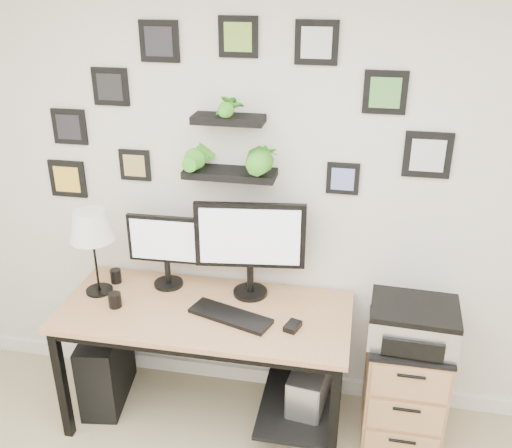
% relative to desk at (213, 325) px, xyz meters
% --- Properties ---
extents(room, '(4.00, 4.00, 4.00)m').
position_rel_desk_xyz_m(room, '(0.36, 0.32, -0.58)').
color(room, tan).
rests_on(room, ground).
extents(desk, '(1.60, 0.70, 0.75)m').
position_rel_desk_xyz_m(desk, '(0.00, 0.00, 0.00)').
color(desk, tan).
rests_on(desk, ground).
extents(monitor_left, '(0.44, 0.17, 0.45)m').
position_rel_desk_xyz_m(monitor_left, '(-0.32, 0.17, 0.38)').
color(monitor_left, black).
rests_on(monitor_left, desk).
extents(monitor_right, '(0.61, 0.22, 0.57)m').
position_rel_desk_xyz_m(monitor_right, '(0.18, 0.17, 0.46)').
color(monitor_right, black).
rests_on(monitor_right, desk).
extents(keyboard, '(0.48, 0.28, 0.02)m').
position_rel_desk_xyz_m(keyboard, '(0.12, -0.09, 0.14)').
color(keyboard, black).
rests_on(keyboard, desk).
extents(mouse, '(0.10, 0.12, 0.03)m').
position_rel_desk_xyz_m(mouse, '(0.46, -0.12, 0.14)').
color(mouse, black).
rests_on(mouse, desk).
extents(table_lamp, '(0.25, 0.25, 0.51)m').
position_rel_desk_xyz_m(table_lamp, '(-0.69, 0.03, 0.53)').
color(table_lamp, black).
rests_on(table_lamp, desk).
extents(mug, '(0.07, 0.07, 0.08)m').
position_rel_desk_xyz_m(mug, '(-0.53, -0.10, 0.16)').
color(mug, black).
rests_on(mug, desk).
extents(pen_cup, '(0.06, 0.06, 0.08)m').
position_rel_desk_xyz_m(pen_cup, '(-0.63, 0.15, 0.17)').
color(pen_cup, black).
rests_on(pen_cup, desk).
extents(pc_tower_black, '(0.28, 0.51, 0.49)m').
position_rel_desk_xyz_m(pc_tower_black, '(-0.69, 0.00, -0.38)').
color(pc_tower_black, black).
rests_on(pc_tower_black, ground).
extents(pc_tower_grey, '(0.24, 0.45, 0.43)m').
position_rel_desk_xyz_m(pc_tower_grey, '(0.56, 0.01, -0.41)').
color(pc_tower_grey, gray).
rests_on(pc_tower_grey, ground).
extents(file_cabinet, '(0.43, 0.53, 0.67)m').
position_rel_desk_xyz_m(file_cabinet, '(1.08, 0.06, -0.29)').
color(file_cabinet, tan).
rests_on(file_cabinet, ground).
extents(printer, '(0.46, 0.38, 0.20)m').
position_rel_desk_xyz_m(printer, '(1.08, 0.02, 0.15)').
color(printer, silver).
rests_on(printer, file_cabinet).
extents(wall_decor, '(2.26, 0.18, 1.04)m').
position_rel_desk_xyz_m(wall_decor, '(0.05, 0.27, 1.05)').
color(wall_decor, black).
rests_on(wall_decor, ground).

